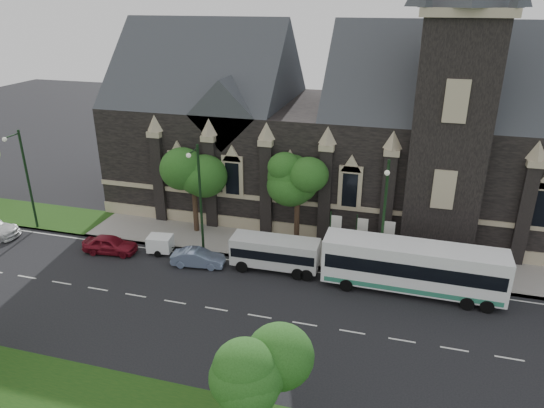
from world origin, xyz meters
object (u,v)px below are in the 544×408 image
(box_trailer, at_px, (160,243))
(shuttle_bus, at_px, (275,252))
(tree_park_east, at_px, (265,363))
(banner_flag_center, at_px, (360,234))
(tree_walk_right, at_px, (301,178))
(street_lamp_near, at_px, (384,214))
(banner_flag_right, at_px, (386,237))
(car_far_red, at_px, (110,244))
(tree_walk_left, at_px, (196,169))
(tour_coach, at_px, (413,267))
(sedan, at_px, (198,258))
(banner_flag_left, at_px, (334,231))
(street_lamp_mid, at_px, (199,194))
(street_lamp_far, at_px, (25,175))

(box_trailer, bearing_deg, shuttle_bus, -7.98)
(tree_park_east, height_order, banner_flag_center, tree_park_east)
(banner_flag_center, bearing_deg, tree_walk_right, 161.36)
(tree_walk_right, distance_m, street_lamp_near, 7.72)
(banner_flag_right, bearing_deg, street_lamp_near, -98.56)
(car_far_red, bearing_deg, banner_flag_center, -84.28)
(street_lamp_near, height_order, banner_flag_right, street_lamp_near)
(tree_walk_left, bearing_deg, tour_coach, -15.21)
(street_lamp_near, distance_m, shuttle_bus, 8.49)
(tree_walk_right, bearing_deg, car_far_red, -158.45)
(tree_walk_right, relative_size, banner_flag_right, 1.95)
(tree_walk_right, distance_m, sedan, 10.17)
(banner_flag_left, relative_size, tour_coach, 0.32)
(banner_flag_left, height_order, shuttle_bus, banner_flag_left)
(banner_flag_left, xyz_separation_m, shuttle_bus, (-3.90, -2.90, -0.91))
(tree_park_east, height_order, street_lamp_mid, street_lamp_mid)
(tree_walk_right, bearing_deg, tree_park_east, -81.58)
(street_lamp_far, relative_size, car_far_red, 2.08)
(banner_flag_right, bearing_deg, shuttle_bus, -159.85)
(street_lamp_far, relative_size, tour_coach, 0.73)
(street_lamp_near, height_order, street_lamp_far, same)
(tour_coach, bearing_deg, street_lamp_near, 151.09)
(street_lamp_mid, bearing_deg, sedan, -75.42)
(tree_park_east, distance_m, car_far_red, 22.82)
(tree_walk_right, xyz_separation_m, tree_walk_left, (-9.01, -0.01, -0.08))
(tree_walk_left, height_order, street_lamp_near, street_lamp_near)
(box_trailer, relative_size, sedan, 0.69)
(tree_park_east, xyz_separation_m, banner_flag_left, (0.11, 18.32, -2.24))
(street_lamp_near, xyz_separation_m, banner_flag_left, (-3.71, 1.91, -2.73))
(shuttle_bus, height_order, sedan, shuttle_bus)
(banner_flag_left, relative_size, shuttle_bus, 0.60)
(tree_walk_left, height_order, street_lamp_far, street_lamp_far)
(banner_flag_center, bearing_deg, sedan, -161.30)
(tree_walk_right, height_order, car_far_red, tree_walk_right)
(tree_walk_left, relative_size, banner_flag_left, 1.91)
(banner_flag_left, xyz_separation_m, box_trailer, (-13.51, -2.87, -1.55))
(banner_flag_right, height_order, shuttle_bus, banner_flag_right)
(banner_flag_center, distance_m, sedan, 12.52)
(tree_walk_left, xyz_separation_m, banner_flag_right, (16.08, -1.70, -3.35))
(banner_flag_center, height_order, tour_coach, banner_flag_center)
(street_lamp_near, bearing_deg, banner_flag_left, 152.82)
(tree_walk_right, xyz_separation_m, car_far_red, (-14.33, -5.66, -5.08))
(tree_park_east, bearing_deg, street_lamp_near, 76.89)
(street_lamp_mid, distance_m, sedan, 4.93)
(street_lamp_mid, bearing_deg, tree_park_east, -58.21)
(banner_flag_center, relative_size, banner_flag_right, 1.00)
(tree_walk_left, bearing_deg, street_lamp_far, -165.74)
(street_lamp_mid, bearing_deg, street_lamp_near, 0.00)
(tree_park_east, relative_size, banner_flag_center, 1.57)
(banner_flag_right, height_order, tour_coach, banner_flag_right)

